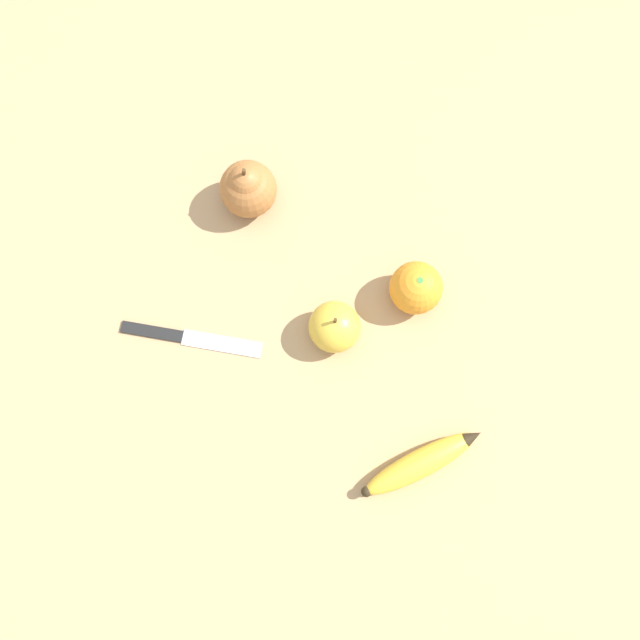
# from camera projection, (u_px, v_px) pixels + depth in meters

# --- Properties ---
(ground_plane) EXTENTS (3.00, 3.00, 0.00)m
(ground_plane) POSITION_uv_depth(u_px,v_px,m) (288.00, 324.00, 0.87)
(ground_plane) COLOR tan
(banana) EXTENTS (0.12, 0.16, 0.04)m
(banana) POSITION_uv_depth(u_px,v_px,m) (422.00, 463.00, 0.81)
(banana) COLOR gold
(banana) RESTS_ON ground_plane
(orange) EXTENTS (0.07, 0.07, 0.07)m
(orange) POSITION_uv_depth(u_px,v_px,m) (416.00, 288.00, 0.84)
(orange) COLOR orange
(orange) RESTS_ON ground_plane
(pear) EXTENTS (0.08, 0.08, 0.10)m
(pear) POSITION_uv_depth(u_px,v_px,m) (248.00, 188.00, 0.87)
(pear) COLOR #A36633
(pear) RESTS_ON ground_plane
(apple) EXTENTS (0.07, 0.07, 0.08)m
(apple) POSITION_uv_depth(u_px,v_px,m) (334.00, 330.00, 0.83)
(apple) COLOR gold
(apple) RESTS_ON ground_plane
(paring_knife) EXTENTS (0.02, 0.20, 0.01)m
(paring_knife) POSITION_uv_depth(u_px,v_px,m) (186.00, 337.00, 0.86)
(paring_knife) COLOR silver
(paring_knife) RESTS_ON ground_plane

